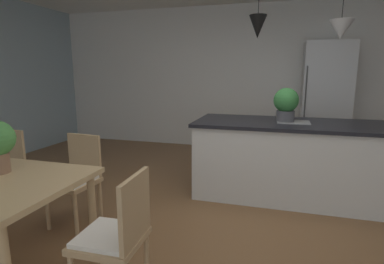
{
  "coord_description": "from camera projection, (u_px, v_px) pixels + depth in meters",
  "views": [
    {
      "loc": [
        0.43,
        -2.69,
        1.47
      ],
      "look_at": [
        -0.33,
        -0.07,
        0.93
      ],
      "focal_mm": 28.56,
      "sensor_mm": 36.0,
      "label": 1
    }
  ],
  "objects": [
    {
      "name": "ground_plane",
      "position": [
        227.0,
        229.0,
        2.94
      ],
      "size": [
        10.0,
        8.4,
        0.04
      ],
      "primitive_type": "cube",
      "color": "brown"
    },
    {
      "name": "wall_back_kitchen",
      "position": [
        258.0,
        79.0,
        5.75
      ],
      "size": [
        10.0,
        0.12,
        2.7
      ],
      "primitive_type": "cube",
      "color": "white",
      "rests_on": "ground_plane"
    },
    {
      "name": "chair_far_right",
      "position": [
        76.0,
        177.0,
        2.95
      ],
      "size": [
        0.44,
        0.44,
        0.87
      ],
      "color": "tan",
      "rests_on": "ground_plane"
    },
    {
      "name": "chair_kitchen_end",
      "position": [
        117.0,
        235.0,
        1.9
      ],
      "size": [
        0.41,
        0.41,
        0.87
      ],
      "color": "tan",
      "rests_on": "ground_plane"
    },
    {
      "name": "chair_far_left",
      "position": [
        2.0,
        169.0,
        3.2
      ],
      "size": [
        0.43,
        0.43,
        0.87
      ],
      "color": "tan",
      "rests_on": "ground_plane"
    },
    {
      "name": "kitchen_island",
      "position": [
        290.0,
        159.0,
        3.62
      ],
      "size": [
        2.22,
        0.95,
        0.91
      ],
      "color": "silver",
      "rests_on": "ground_plane"
    },
    {
      "name": "refrigerator",
      "position": [
        325.0,
        102.0,
        5.13
      ],
      "size": [
        0.76,
        0.67,
        1.96
      ],
      "color": "silver",
      "rests_on": "ground_plane"
    },
    {
      "name": "pendant_over_island_main",
      "position": [
        258.0,
        27.0,
        3.44
      ],
      "size": [
        0.2,
        0.2,
        0.85
      ],
      "color": "black"
    },
    {
      "name": "pendant_over_island_aux",
      "position": [
        341.0,
        29.0,
        3.22
      ],
      "size": [
        0.25,
        0.25,
        0.89
      ],
      "color": "black"
    },
    {
      "name": "potted_plant_on_island",
      "position": [
        286.0,
        103.0,
        3.51
      ],
      "size": [
        0.28,
        0.28,
        0.39
      ],
      "color": "#4C4C51",
      "rests_on": "kitchen_island"
    }
  ]
}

